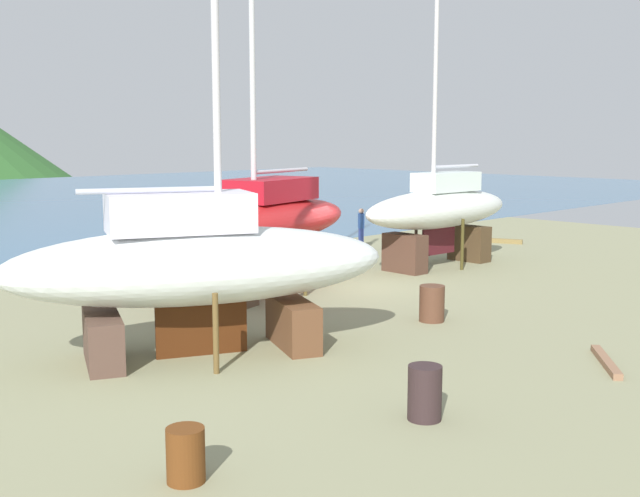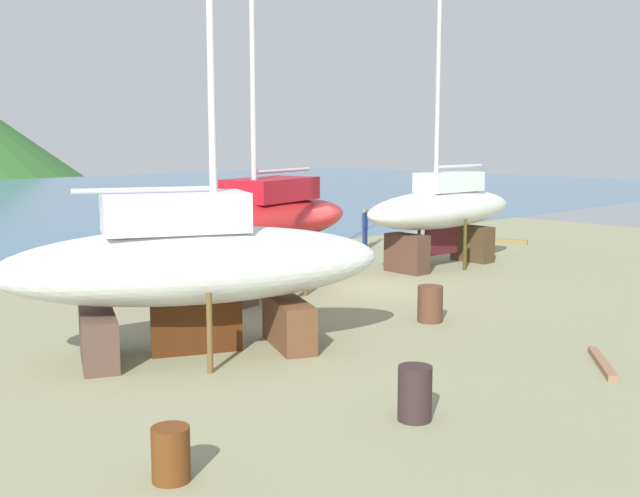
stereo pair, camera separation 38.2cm
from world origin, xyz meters
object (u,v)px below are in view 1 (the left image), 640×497
Objects in this scene: worker at (361,228)px; barrel_by_slipway at (186,455)px; sailboat_far_slipway at (440,210)px; sailboat_small_center at (263,223)px; barrel_tipped_left at (425,393)px; barrel_blue_faded at (432,303)px; sailboat_mid_port at (199,264)px.

barrel_by_slipway is at bearing -100.39° from worker.
worker is at bearing -101.42° from sailboat_far_slipway.
sailboat_small_center is 15.06× the size of barrel_tipped_left.
sailboat_small_center is 15.08× the size of barrel_blue_faded.
sailboat_mid_port is (-5.71, -4.55, -0.08)m from sailboat_small_center.
sailboat_far_slipway reaches higher than worker.
sailboat_mid_port is 6.54m from barrel_blue_faded.
barrel_blue_faded is (6.14, -1.61, -1.56)m from sailboat_mid_port.
worker is at bearing 45.42° from barrel_tipped_left.
sailboat_mid_port reaches higher than barrel_blue_faded.
barrel_tipped_left is at bearing -61.74° from sailboat_mid_port.
sailboat_mid_port reaches higher than barrel_by_slipway.
sailboat_small_center is 8.15× the size of worker.
barrel_by_slipway is at bearing 168.88° from barrel_tipped_left.
sailboat_far_slipway is at bearing 26.36° from barrel_by_slipway.
barrel_by_slipway is at bearing -161.28° from barrel_blue_faded.
barrel_blue_faded is at bearing 79.31° from sailboat_small_center.
sailboat_mid_port is at bearing 52.12° from barrel_by_slipway.
barrel_tipped_left is at bearing 48.11° from sailboat_small_center.
sailboat_mid_port is at bearing 16.52° from sailboat_far_slipway.
sailboat_small_center is at bearing 44.86° from barrel_by_slipway.
barrel_by_slipway is (-3.90, -5.01, -1.64)m from sailboat_mid_port.
barrel_blue_faded is at bearing 18.72° from barrel_by_slipway.
sailboat_far_slipway reaches higher than barrel_blue_faded.
sailboat_far_slipway reaches higher than barrel_by_slipway.
sailboat_small_center reaches higher than barrel_tipped_left.
sailboat_small_center reaches higher than barrel_by_slipway.
worker is at bearing 54.90° from sailboat_mid_port.
worker is (14.40, 8.39, -1.13)m from sailboat_mid_port.
worker is at bearing -170.85° from sailboat_small_center.
barrel_tipped_left is at bearing -143.70° from barrel_blue_faded.
sailboat_small_center is 11.80m from barrel_tipped_left.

